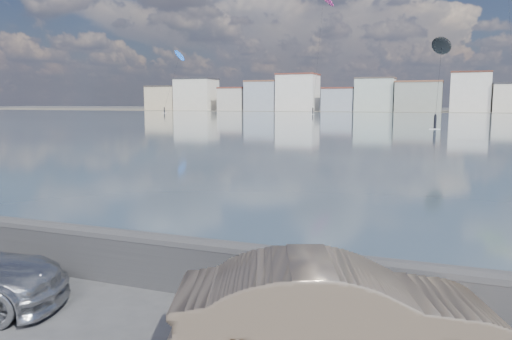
{
  "coord_description": "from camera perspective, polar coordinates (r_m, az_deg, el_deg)",
  "views": [
    {
      "loc": [
        4.57,
        -5.25,
        3.55
      ],
      "look_at": [
        1.0,
        4.0,
        2.2
      ],
      "focal_mm": 35.0,
      "sensor_mm": 36.0,
      "label": 1
    }
  ],
  "objects": [
    {
      "name": "car_champagne",
      "position": [
        7.13,
        9.2,
        -15.69
      ],
      "size": [
        4.66,
        2.98,
        1.45
      ],
      "primitive_type": "imported",
      "rotation": [
        0.0,
        0.0,
        1.93
      ],
      "color": "tan",
      "rests_on": "ground"
    },
    {
      "name": "kitesurfer_11",
      "position": [
        170.47,
        -8.77,
        12.71
      ],
      "size": [
        7.28,
        10.87,
        21.28
      ],
      "color": "blue",
      "rests_on": "ground"
    },
    {
      "name": "kitesurfer_15",
      "position": [
        84.43,
        20.46,
        13.06
      ],
      "size": [
        4.34,
        19.68,
        13.87
      ],
      "color": "black",
      "rests_on": "ground"
    },
    {
      "name": "seawall",
      "position": [
        9.64,
        -8.49,
        -10.28
      ],
      "size": [
        400.0,
        0.36,
        1.08
      ],
      "color": "#28282B",
      "rests_on": "ground"
    },
    {
      "name": "far_shore_strip",
      "position": [
        205.33,
        19.94,
        6.32
      ],
      "size": [
        500.0,
        60.0,
        0.0
      ],
      "primitive_type": "cube",
      "color": "#4C473D",
      "rests_on": "ground"
    },
    {
      "name": "far_buildings",
      "position": [
        191.29,
        20.32,
        8.04
      ],
      "size": [
        240.79,
        13.26,
        14.6
      ],
      "color": "beige",
      "rests_on": "ground"
    },
    {
      "name": "bay_water",
      "position": [
        96.92,
        18.45,
        5.28
      ],
      "size": [
        500.0,
        177.0,
        0.0
      ],
      "primitive_type": "cube",
      "color": "#2D3F54",
      "rests_on": "ground"
    }
  ]
}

